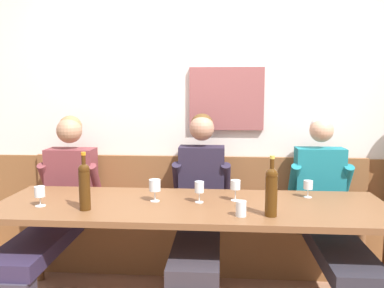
{
  "coord_description": "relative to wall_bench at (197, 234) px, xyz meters",
  "views": [
    {
      "loc": [
        0.2,
        -2.46,
        1.52
      ],
      "look_at": [
        -0.02,
        0.44,
        1.13
      ],
      "focal_mm": 36.94,
      "sensor_mm": 36.0,
      "label": 1
    }
  ],
  "objects": [
    {
      "name": "room_wall_back",
      "position": [
        0.0,
        0.26,
        1.12
      ],
      "size": [
        6.8,
        0.12,
        2.8
      ],
      "color": "silver",
      "rests_on": "ground"
    },
    {
      "name": "wood_wainscot_panel",
      "position": [
        0.0,
        0.21,
        0.18
      ],
      "size": [
        6.8,
        0.03,
        0.93
      ],
      "primitive_type": "cube",
      "color": "brown",
      "rests_on": "ground"
    },
    {
      "name": "wall_bench",
      "position": [
        0.0,
        0.0,
        0.0
      ],
      "size": [
        2.95,
        0.42,
        0.94
      ],
      "color": "brown",
      "rests_on": "ground"
    },
    {
      "name": "dining_table",
      "position": [
        0.0,
        -0.7,
        0.41
      ],
      "size": [
        2.65,
        0.82,
        0.76
      ],
      "color": "brown",
      "rests_on": "ground"
    },
    {
      "name": "person_center_left_seat",
      "position": [
        -1.09,
        -0.35,
        0.36
      ],
      "size": [
        0.51,
        1.27,
        1.31
      ],
      "color": "#373240",
      "rests_on": "ground"
    },
    {
      "name": "person_left_seat",
      "position": [
        0.04,
        -0.35,
        0.37
      ],
      "size": [
        0.48,
        1.27,
        1.33
      ],
      "color": "#263331",
      "rests_on": "ground"
    },
    {
      "name": "person_right_seat",
      "position": [
        1.01,
        -0.38,
        0.34
      ],
      "size": [
        0.5,
        1.26,
        1.31
      ],
      "color": "#2A3238",
      "rests_on": "ground"
    },
    {
      "name": "wine_bottle_amber_mid",
      "position": [
        -0.67,
        -0.88,
        0.64
      ],
      "size": [
        0.07,
        0.07,
        0.38
      ],
      "color": "#3E230B",
      "rests_on": "dining_table"
    },
    {
      "name": "wine_bottle_clear_water",
      "position": [
        0.51,
        -0.92,
        0.64
      ],
      "size": [
        0.07,
        0.07,
        0.37
      ],
      "color": "#46280B",
      "rests_on": "dining_table"
    },
    {
      "name": "wine_glass_right_end",
      "position": [
        -0.25,
        -0.65,
        0.59
      ],
      "size": [
        0.08,
        0.08,
        0.15
      ],
      "color": "silver",
      "rests_on": "dining_table"
    },
    {
      "name": "wine_glass_mid_right",
      "position": [
        -0.99,
        -0.83,
        0.57
      ],
      "size": [
        0.07,
        0.07,
        0.13
      ],
      "color": "silver",
      "rests_on": "dining_table"
    },
    {
      "name": "wine_glass_near_bucket",
      "position": [
        0.06,
        -0.66,
        0.58
      ],
      "size": [
        0.06,
        0.06,
        0.15
      ],
      "color": "silver",
      "rests_on": "dining_table"
    },
    {
      "name": "wine_glass_center_rear",
      "position": [
        0.3,
        -0.6,
        0.58
      ],
      "size": [
        0.07,
        0.07,
        0.15
      ],
      "color": "silver",
      "rests_on": "dining_table"
    },
    {
      "name": "wine_glass_mid_left",
      "position": [
        0.82,
        -0.47,
        0.57
      ],
      "size": [
        0.06,
        0.06,
        0.12
      ],
      "color": "silver",
      "rests_on": "dining_table"
    },
    {
      "name": "water_tumbler_right",
      "position": [
        0.33,
        -0.94,
        0.53
      ],
      "size": [
        0.06,
        0.06,
        0.09
      ],
      "primitive_type": "cylinder",
      "color": "silver",
      "rests_on": "dining_table"
    }
  ]
}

